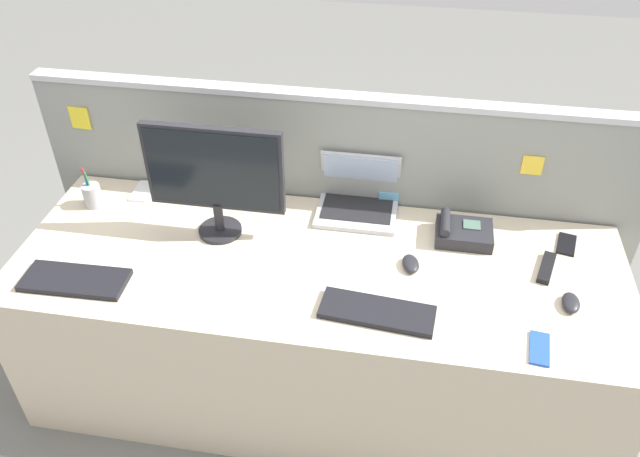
{
  "coord_description": "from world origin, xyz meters",
  "views": [
    {
      "loc": [
        0.3,
        -1.73,
        2.23
      ],
      "look_at": [
        0.0,
        0.05,
        0.82
      ],
      "focal_mm": 35.5,
      "sensor_mm": 36.0,
      "label": 1
    }
  ],
  "objects_px": {
    "keyboard_spare": "(377,312)",
    "keyboard_main": "(75,280)",
    "cell_phone_black_slab": "(566,244)",
    "tv_remote": "(546,268)",
    "computer_mouse_right_hand": "(571,303)",
    "desk_phone": "(462,232)",
    "laptop": "(358,197)",
    "computer_mouse_left_hand": "(411,264)",
    "cell_phone_white_slab": "(143,191)",
    "pen_cup": "(92,195)",
    "desktop_monitor": "(214,174)",
    "cell_phone_blue_case": "(540,348)"
  },
  "relations": [
    {
      "from": "desktop_monitor",
      "to": "tv_remote",
      "type": "height_order",
      "value": "desktop_monitor"
    },
    {
      "from": "cell_phone_black_slab",
      "to": "keyboard_spare",
      "type": "bearing_deg",
      "value": -131.66
    },
    {
      "from": "keyboard_spare",
      "to": "cell_phone_white_slab",
      "type": "height_order",
      "value": "keyboard_spare"
    },
    {
      "from": "laptop",
      "to": "cell_phone_blue_case",
      "type": "height_order",
      "value": "laptop"
    },
    {
      "from": "desktop_monitor",
      "to": "computer_mouse_left_hand",
      "type": "xyz_separation_m",
      "value": [
        0.74,
        -0.09,
        -0.25
      ]
    },
    {
      "from": "desktop_monitor",
      "to": "desk_phone",
      "type": "relative_size",
      "value": 2.44
    },
    {
      "from": "desktop_monitor",
      "to": "computer_mouse_right_hand",
      "type": "xyz_separation_m",
      "value": [
        1.29,
        -0.21,
        -0.25
      ]
    },
    {
      "from": "pen_cup",
      "to": "desk_phone",
      "type": "bearing_deg",
      "value": 0.94
    },
    {
      "from": "cell_phone_blue_case",
      "to": "cell_phone_white_slab",
      "type": "bearing_deg",
      "value": 164.89
    },
    {
      "from": "keyboard_main",
      "to": "tv_remote",
      "type": "height_order",
      "value": "keyboard_main"
    },
    {
      "from": "laptop",
      "to": "cell_phone_white_slab",
      "type": "relative_size",
      "value": 2.15
    },
    {
      "from": "keyboard_main",
      "to": "tv_remote",
      "type": "xyz_separation_m",
      "value": [
        1.65,
        0.34,
        -0.0
      ]
    },
    {
      "from": "desk_phone",
      "to": "laptop",
      "type": "bearing_deg",
      "value": 162.27
    },
    {
      "from": "desktop_monitor",
      "to": "keyboard_main",
      "type": "relative_size",
      "value": 1.41
    },
    {
      "from": "computer_mouse_right_hand",
      "to": "desktop_monitor",
      "type": "bearing_deg",
      "value": 174.63
    },
    {
      "from": "desktop_monitor",
      "to": "cell_phone_blue_case",
      "type": "relative_size",
      "value": 3.72
    },
    {
      "from": "computer_mouse_left_hand",
      "to": "cell_phone_black_slab",
      "type": "bearing_deg",
      "value": 9.01
    },
    {
      "from": "keyboard_spare",
      "to": "pen_cup",
      "type": "height_order",
      "value": "pen_cup"
    },
    {
      "from": "keyboard_spare",
      "to": "cell_phone_blue_case",
      "type": "height_order",
      "value": "keyboard_spare"
    },
    {
      "from": "cell_phone_blue_case",
      "to": "tv_remote",
      "type": "distance_m",
      "value": 0.4
    },
    {
      "from": "cell_phone_blue_case",
      "to": "computer_mouse_left_hand",
      "type": "bearing_deg",
      "value": 148.8
    },
    {
      "from": "desktop_monitor",
      "to": "keyboard_main",
      "type": "xyz_separation_m",
      "value": [
        -0.42,
        -0.37,
        -0.25
      ]
    },
    {
      "from": "cell_phone_black_slab",
      "to": "computer_mouse_left_hand",
      "type": "bearing_deg",
      "value": -146.06
    },
    {
      "from": "computer_mouse_left_hand",
      "to": "tv_remote",
      "type": "relative_size",
      "value": 0.59
    },
    {
      "from": "pen_cup",
      "to": "keyboard_spare",
      "type": "bearing_deg",
      "value": -19.67
    },
    {
      "from": "laptop",
      "to": "computer_mouse_left_hand",
      "type": "xyz_separation_m",
      "value": [
        0.23,
        -0.33,
        -0.04
      ]
    },
    {
      "from": "desk_phone",
      "to": "keyboard_spare",
      "type": "relative_size",
      "value": 0.56
    },
    {
      "from": "laptop",
      "to": "cell_phone_blue_case",
      "type": "relative_size",
      "value": 2.29
    },
    {
      "from": "keyboard_spare",
      "to": "keyboard_main",
      "type": "bearing_deg",
      "value": -173.9
    },
    {
      "from": "keyboard_main",
      "to": "cell_phone_blue_case",
      "type": "bearing_deg",
      "value": -3.38
    },
    {
      "from": "desktop_monitor",
      "to": "keyboard_main",
      "type": "bearing_deg",
      "value": -138.62
    },
    {
      "from": "cell_phone_blue_case",
      "to": "keyboard_main",
      "type": "bearing_deg",
      "value": -175.2
    },
    {
      "from": "desk_phone",
      "to": "tv_remote",
      "type": "height_order",
      "value": "desk_phone"
    },
    {
      "from": "pen_cup",
      "to": "cell_phone_white_slab",
      "type": "relative_size",
      "value": 1.22
    },
    {
      "from": "desk_phone",
      "to": "desktop_monitor",
      "type": "bearing_deg",
      "value": -173.63
    },
    {
      "from": "computer_mouse_right_hand",
      "to": "computer_mouse_left_hand",
      "type": "bearing_deg",
      "value": 172.09
    },
    {
      "from": "computer_mouse_left_hand",
      "to": "cell_phone_blue_case",
      "type": "height_order",
      "value": "computer_mouse_left_hand"
    },
    {
      "from": "laptop",
      "to": "pen_cup",
      "type": "xyz_separation_m",
      "value": [
        -1.08,
        -0.16,
        -0.01
      ]
    },
    {
      "from": "computer_mouse_left_hand",
      "to": "cell_phone_white_slab",
      "type": "height_order",
      "value": "computer_mouse_left_hand"
    },
    {
      "from": "computer_mouse_right_hand",
      "to": "keyboard_main",
      "type": "bearing_deg",
      "value": -170.7
    },
    {
      "from": "keyboard_spare",
      "to": "pen_cup",
      "type": "distance_m",
      "value": 1.29
    },
    {
      "from": "pen_cup",
      "to": "laptop",
      "type": "bearing_deg",
      "value": 8.36
    },
    {
      "from": "computer_mouse_right_hand",
      "to": "computer_mouse_left_hand",
      "type": "distance_m",
      "value": 0.56
    },
    {
      "from": "computer_mouse_right_hand",
      "to": "cell_phone_white_slab",
      "type": "bearing_deg",
      "value": 170.17
    },
    {
      "from": "cell_phone_black_slab",
      "to": "tv_remote",
      "type": "relative_size",
      "value": 0.76
    },
    {
      "from": "keyboard_main",
      "to": "cell_phone_white_slab",
      "type": "xyz_separation_m",
      "value": [
        0.02,
        0.58,
        -0.01
      ]
    },
    {
      "from": "keyboard_main",
      "to": "pen_cup",
      "type": "distance_m",
      "value": 0.48
    },
    {
      "from": "laptop",
      "to": "tv_remote",
      "type": "relative_size",
      "value": 1.89
    },
    {
      "from": "keyboard_main",
      "to": "cell_phone_blue_case",
      "type": "xyz_separation_m",
      "value": [
        1.59,
        -0.05,
        -0.01
      ]
    },
    {
      "from": "desktop_monitor",
      "to": "computer_mouse_left_hand",
      "type": "distance_m",
      "value": 0.79
    }
  ]
}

